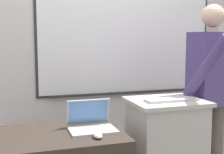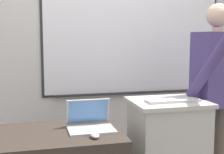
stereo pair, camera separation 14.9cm
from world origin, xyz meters
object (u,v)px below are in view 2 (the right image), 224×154
Objects in this scene: wireless_keyboard at (173,101)px; computer_mouse_by_laptop at (95,135)px; laptop at (90,121)px; person_presenter at (216,90)px.

wireless_keyboard reaches higher than computer_mouse_by_laptop.
wireless_keyboard is 0.71m from computer_mouse_by_laptop.
wireless_keyboard is at bearing 18.06° from computer_mouse_by_laptop.
computer_mouse_by_laptop is (-0.66, -0.21, -0.16)m from wireless_keyboard.
laptop is 3.30× the size of computer_mouse_by_laptop.
person_presenter is at bearing 18.70° from wireless_keyboard.
wireless_keyboard is (-0.47, -0.16, -0.04)m from person_presenter.
person_presenter reaches higher than wireless_keyboard.
wireless_keyboard is at bearing -0.81° from laptop.
computer_mouse_by_laptop is (-0.01, -0.22, -0.04)m from laptop.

